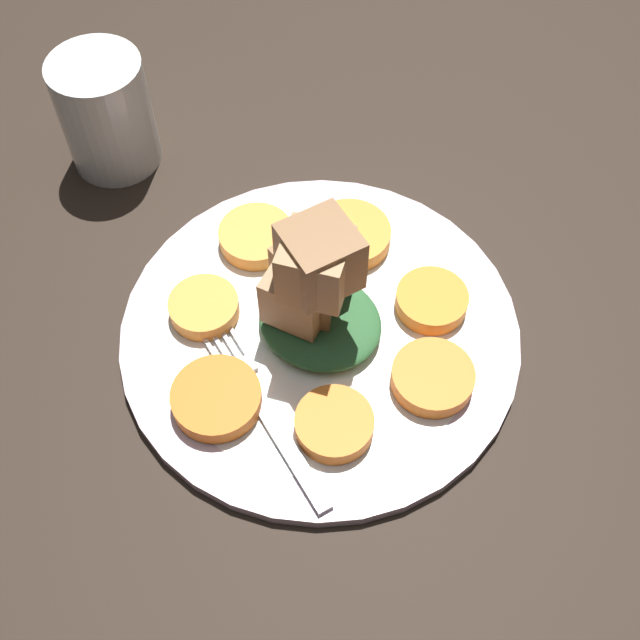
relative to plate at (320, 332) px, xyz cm
name	(u,v)px	position (x,y,z in cm)	size (l,w,h in cm)	color
table_slab	(320,342)	(0.00, 0.00, -1.52)	(120.00, 120.00, 2.00)	black
plate	(320,332)	(0.00, 0.00, 0.00)	(29.37, 29.37, 1.05)	silver
carrot_slice_0	(433,378)	(9.06, 0.65, 1.28)	(5.80, 5.80, 1.39)	orange
carrot_slice_1	(432,301)	(5.74, 6.26, 1.28)	(5.35, 5.35, 1.39)	orange
carrot_slice_2	(350,235)	(-2.67, 8.00, 1.28)	(6.44, 6.44, 1.39)	orange
carrot_slice_3	(256,236)	(-8.64, 3.78, 1.28)	(5.82, 5.82, 1.39)	#F99438
carrot_slice_4	(204,307)	(-7.79, -3.75, 1.28)	(5.17, 5.17, 1.39)	orange
carrot_slice_5	(216,398)	(-2.34, -9.14, 1.28)	(6.23, 6.23, 1.39)	orange
carrot_slice_6	(334,424)	(5.40, -6.20, 1.28)	(5.38, 5.38, 1.39)	orange
center_pile	(313,287)	(-0.63, 0.09, 5.15)	(9.20, 8.33, 10.75)	#2D6033
fork	(259,401)	(0.03, -7.48, 0.78)	(16.32, 8.83, 0.40)	silver
water_glass	(106,113)	(-24.89, 5.28, 4.40)	(7.55, 7.55, 9.84)	silver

